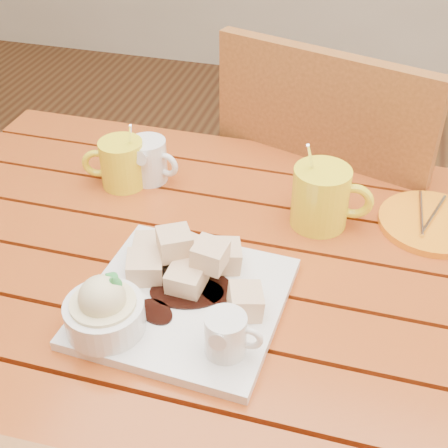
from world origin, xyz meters
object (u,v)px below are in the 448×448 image
(coffee_mug_left, at_px, (121,163))
(coffee_mug_right, at_px, (322,196))
(table, at_px, (229,308))
(chair_far, at_px, (332,209))
(dessert_plate, at_px, (165,296))
(orange_saucer, at_px, (433,223))

(coffee_mug_left, relative_size, coffee_mug_right, 0.84)
(table, bearing_deg, chair_far, 76.07)
(dessert_plate, bearing_deg, coffee_mug_left, 123.43)
(coffee_mug_right, relative_size, chair_far, 0.17)
(coffee_mug_left, bearing_deg, dessert_plate, -71.84)
(dessert_plate, distance_m, coffee_mug_right, 0.34)
(coffee_mug_right, relative_size, orange_saucer, 0.89)
(dessert_plate, distance_m, chair_far, 0.69)
(coffee_mug_right, height_order, orange_saucer, coffee_mug_right)
(coffee_mug_left, xyz_separation_m, chair_far, (0.38, 0.32, -0.25))
(table, bearing_deg, coffee_mug_left, 147.63)
(dessert_plate, height_order, coffee_mug_left, coffee_mug_left)
(table, height_order, dessert_plate, dessert_plate)
(dessert_plate, relative_size, coffee_mug_right, 1.82)
(dessert_plate, relative_size, orange_saucer, 1.61)
(table, distance_m, chair_far, 0.51)
(orange_saucer, distance_m, chair_far, 0.41)
(coffee_mug_left, bearing_deg, orange_saucer, -12.87)
(table, xyz_separation_m, orange_saucer, (0.32, 0.19, 0.11))
(coffee_mug_left, bearing_deg, coffee_mug_right, -18.39)
(table, height_order, coffee_mug_right, coffee_mug_right)
(table, bearing_deg, coffee_mug_right, 48.90)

